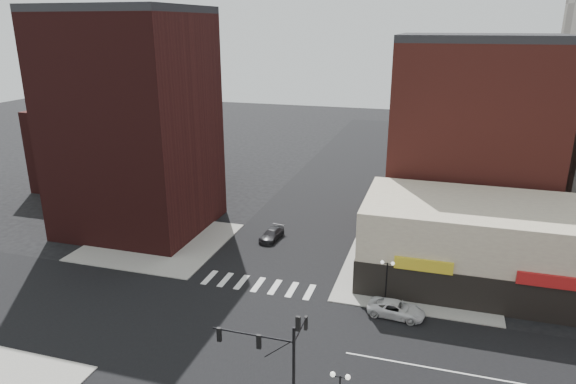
% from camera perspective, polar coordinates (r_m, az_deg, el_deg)
% --- Properties ---
extents(ground, '(240.00, 240.00, 0.00)m').
position_cam_1_polar(ground, '(43.61, -7.02, -15.13)').
color(ground, black).
rests_on(ground, ground).
extents(road_ew, '(200.00, 14.00, 0.02)m').
position_cam_1_polar(road_ew, '(43.60, -7.02, -15.11)').
color(road_ew, black).
rests_on(road_ew, ground).
extents(road_ns, '(14.00, 200.00, 0.02)m').
position_cam_1_polar(road_ns, '(43.60, -7.02, -15.11)').
color(road_ns, black).
rests_on(road_ns, ground).
extents(sidewalk_nw, '(15.00, 15.00, 0.12)m').
position_cam_1_polar(sidewalk_nw, '(61.04, -14.15, -5.35)').
color(sidewalk_nw, gray).
rests_on(sidewalk_nw, ground).
extents(sidewalk_ne, '(15.00, 15.00, 0.12)m').
position_cam_1_polar(sidewalk_ne, '(53.25, 14.22, -8.96)').
color(sidewalk_ne, gray).
rests_on(sidewalk_ne, ground).
extents(building_nw, '(16.00, 15.00, 25.00)m').
position_cam_1_polar(building_nw, '(63.05, -16.73, 7.04)').
color(building_nw, '#351211').
rests_on(building_nw, ground).
extents(building_nw_low, '(20.00, 18.00, 12.00)m').
position_cam_1_polar(building_nw_low, '(84.07, -18.08, 5.01)').
color(building_nw_low, '#351211').
rests_on(building_nw_low, ground).
extents(building_ne_midrise, '(18.00, 15.00, 22.00)m').
position_cam_1_polar(building_ne_midrise, '(64.05, 19.76, 5.53)').
color(building_ne_midrise, maroon).
rests_on(building_ne_midrise, ground).
extents(building_ne_row, '(24.20, 12.20, 8.00)m').
position_cam_1_polar(building_ne_row, '(52.64, 21.62, -6.16)').
color(building_ne_row, beige).
rests_on(building_ne_row, ground).
extents(traffic_signal, '(5.59, 3.09, 7.77)m').
position_cam_1_polar(traffic_signal, '(32.59, -0.87, -17.22)').
color(traffic_signal, black).
rests_on(traffic_signal, ground).
extents(street_lamp_ne, '(1.22, 0.32, 4.16)m').
position_cam_1_polar(street_lamp_ne, '(46.11, 10.94, -8.66)').
color(street_lamp_ne, black).
rests_on(street_lamp_ne, sidewalk_ne).
extents(white_suv, '(5.03, 2.66, 1.35)m').
position_cam_1_polar(white_suv, '(45.87, 11.93, -12.61)').
color(white_suv, silver).
rests_on(white_suv, ground).
extents(dark_sedan_north, '(2.22, 4.52, 1.26)m').
position_cam_1_polar(dark_sedan_north, '(59.69, -1.81, -4.73)').
color(dark_sedan_north, black).
rests_on(dark_sedan_north, ground).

